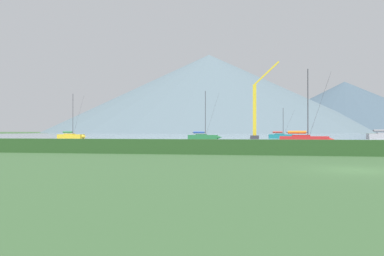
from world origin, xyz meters
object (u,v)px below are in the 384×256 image
Objects in this scene: sailboat_slip_5 at (203,137)px; dock_crane at (256,114)px; sailboat_slip_1 at (71,136)px; sailboat_slip_4 at (281,136)px; sailboat_slip_6 at (305,139)px.

dock_crane is at bearing 37.67° from sailboat_slip_5.
sailboat_slip_1 is 0.61× the size of dock_crane.
sailboat_slip_6 is (0.80, -40.85, 0.08)m from sailboat_slip_4.
sailboat_slip_6 reaches higher than sailboat_slip_5.
sailboat_slip_4 is 0.74× the size of sailboat_slip_5.
sailboat_slip_6 is 0.61× the size of dock_crane.
sailboat_slip_6 is (52.09, -29.06, 0.04)m from sailboat_slip_1.
sailboat_slip_4 is 0.43× the size of dock_crane.
dock_crane is at bearing -123.94° from sailboat_slip_4.
sailboat_slip_1 is 1.00× the size of sailboat_slip_6.
sailboat_slip_5 is at bearing -6.15° from sailboat_slip_1.
sailboat_slip_4 is 25.14m from sailboat_slip_5.
sailboat_slip_4 is at bearing 55.61° from dock_crane.
sailboat_slip_1 reaches higher than sailboat_slip_4.
sailboat_slip_1 is 1.05× the size of sailboat_slip_5.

